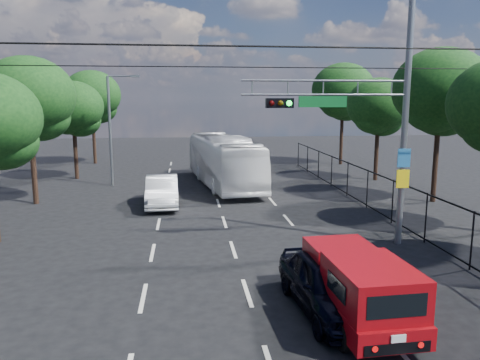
{
  "coord_description": "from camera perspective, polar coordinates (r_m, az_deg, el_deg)",
  "views": [
    {
      "loc": [
        -1.71,
        -8.81,
        5.62
      ],
      "look_at": [
        0.16,
        7.19,
        2.8
      ],
      "focal_mm": 35.0,
      "sensor_mm": 36.0,
      "label": 1
    }
  ],
  "objects": [
    {
      "name": "lane_markings",
      "position": [
        23.55,
        -2.33,
        -3.87
      ],
      "size": [
        6.12,
        38.0,
        0.01
      ],
      "color": "beige",
      "rests_on": "ground"
    },
    {
      "name": "navy_hatchback",
      "position": [
        12.94,
        10.75,
        -12.32
      ],
      "size": [
        2.13,
        4.58,
        1.52
      ],
      "primitive_type": "imported",
      "rotation": [
        0.0,
        0.0,
        0.08
      ],
      "color": "black",
      "rests_on": "ground"
    },
    {
      "name": "tree_right_d",
      "position": [
        33.52,
        16.56,
        8.21
      ],
      "size": [
        4.32,
        4.32,
        7.02
      ],
      "color": "black",
      "rests_on": "ground"
    },
    {
      "name": "tree_right_e",
      "position": [
        41.06,
        12.46,
        10.14
      ],
      "size": [
        5.28,
        5.28,
        8.58
      ],
      "color": "black",
      "rests_on": "ground"
    },
    {
      "name": "streetlight_left",
      "position": [
        31.2,
        -15.28,
        6.5
      ],
      "size": [
        2.09,
        0.22,
        7.08
      ],
      "color": "slate",
      "rests_on": "ground"
    },
    {
      "name": "tree_left_d",
      "position": [
        34.7,
        -19.64,
        7.87
      ],
      "size": [
        4.2,
        4.2,
        6.83
      ],
      "color": "black",
      "rests_on": "ground"
    },
    {
      "name": "white_van",
      "position": [
        25.11,
        -9.5,
        -1.33
      ],
      "size": [
        1.83,
        4.78,
        1.55
      ],
      "primitive_type": "imported",
      "rotation": [
        0.0,
        0.0,
        0.04
      ],
      "color": "white",
      "rests_on": "ground"
    },
    {
      "name": "signal_mast",
      "position": [
        18.2,
        16.1,
        8.36
      ],
      "size": [
        6.43,
        0.39,
        9.5
      ],
      "color": "slate",
      "rests_on": "ground"
    },
    {
      "name": "fence_right",
      "position": [
        23.41,
        16.91,
        -1.81
      ],
      "size": [
        0.06,
        34.03,
        2.0
      ],
      "color": "black",
      "rests_on": "ground"
    },
    {
      "name": "white_bus",
      "position": [
        30.52,
        -2.02,
        2.39
      ],
      "size": [
        4.3,
        11.9,
        3.24
      ],
      "primitive_type": "imported",
      "rotation": [
        0.0,
        0.0,
        0.14
      ],
      "color": "silver",
      "rests_on": "ground"
    },
    {
      "name": "tree_left_c",
      "position": [
        27.07,
        -24.32,
        8.59
      ],
      "size": [
        4.8,
        4.8,
        7.8
      ],
      "color": "black",
      "rests_on": "ground"
    },
    {
      "name": "utility_wires",
      "position": [
        17.8,
        -1.18,
        15.13
      ],
      "size": [
        22.0,
        5.04,
        0.74
      ],
      "color": "black",
      "rests_on": "ground"
    },
    {
      "name": "tree_right_c",
      "position": [
        27.4,
        23.23,
        9.37
      ],
      "size": [
        5.1,
        5.1,
        8.29
      ],
      "color": "black",
      "rests_on": "ground"
    },
    {
      "name": "tree_left_e",
      "position": [
        42.57,
        -17.57,
        9.35
      ],
      "size": [
        4.92,
        4.92,
        7.99
      ],
      "color": "black",
      "rests_on": "ground"
    },
    {
      "name": "red_pickup",
      "position": [
        12.5,
        13.87,
        -12.24
      ],
      "size": [
        1.99,
        4.95,
        1.81
      ],
      "color": "black",
      "rests_on": "ground"
    }
  ]
}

